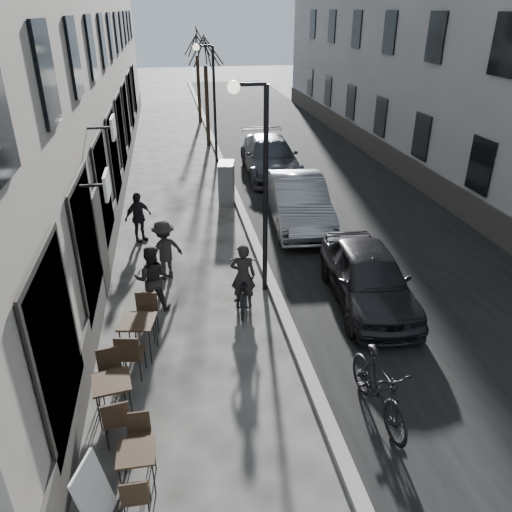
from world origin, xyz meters
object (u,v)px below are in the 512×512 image
object	(u,v)px
tree_near	(205,49)
sign_board	(97,501)
tree_far	(196,42)
bicycle	(243,287)
pedestrian_mid	(164,250)
bistro_set_b	(113,395)
car_mid	(298,201)
bistro_set_c	(139,334)
pedestrian_near	(151,278)
streetlamp_far	(210,91)
bistro_set_a	(138,464)
car_far	(270,157)
moped	(379,388)
utility_cabinet	(226,183)
streetlamp_near	(258,169)
pedestrian_far	(138,217)
car_near	(368,277)

from	to	relation	value
tree_near	sign_board	distance (m)	21.64
tree_far	bicycle	distance (m)	22.07
sign_board	pedestrian_mid	bearing A→B (deg)	100.52
bistro_set_b	car_mid	bearing A→B (deg)	47.43
bistro_set_c	pedestrian_near	distance (m)	1.81
streetlamp_far	pedestrian_near	world-z (taller)	streetlamp_far
bistro_set_a	bicycle	distance (m)	5.26
pedestrian_mid	car_mid	world-z (taller)	pedestrian_mid
car_far	moped	xyz separation A→B (m)	(-0.95, -14.23, -0.16)
bistro_set_a	pedestrian_near	world-z (taller)	pedestrian_near
bistro_set_b	pedestrian_mid	xyz separation A→B (m)	(0.94, 4.94, 0.34)
bistro_set_c	pedestrian_mid	size ratio (longest dim) A/B	1.08
tree_far	pedestrian_near	size ratio (longest dim) A/B	3.50
bicycle	car_mid	world-z (taller)	car_mid
bistro_set_c	car_mid	xyz separation A→B (m)	(4.89, 6.23, 0.28)
tree_near	car_mid	bearing A→B (deg)	-79.85
tree_near	sign_board	world-z (taller)	tree_near
sign_board	utility_cabinet	distance (m)	12.83
pedestrian_near	car_far	world-z (taller)	pedestrian_near
streetlamp_near	bicycle	xyz separation A→B (m)	(-0.48, -0.67, -2.67)
pedestrian_far	car_mid	xyz separation A→B (m)	(5.08, 0.46, 0.02)
bistro_set_c	streetlamp_far	bearing A→B (deg)	90.11
sign_board	pedestrian_near	size ratio (longest dim) A/B	0.67
pedestrian_mid	car_near	xyz separation A→B (m)	(4.76, -2.10, -0.10)
utility_cabinet	car_mid	xyz separation A→B (m)	(2.05, -2.44, 0.04)
sign_board	bistro_set_a	bearing A→B (deg)	64.85
streetlamp_far	sign_board	bearing A→B (deg)	-100.39
tree_near	pedestrian_far	xyz separation A→B (m)	(-3.12, -11.44, -3.89)
bistro_set_c	pedestrian_far	xyz separation A→B (m)	(-0.19, 5.78, 0.26)
tree_near	pedestrian_far	size ratio (longest dim) A/B	3.68
streetlamp_far	pedestrian_near	xyz separation A→B (m)	(-2.60, -12.45, -2.35)
sign_board	car_mid	bearing A→B (deg)	80.54
pedestrian_far	bistro_set_c	bearing A→B (deg)	-124.56
car_mid	bistro_set_c	bearing A→B (deg)	-123.57
tree_near	pedestrian_mid	size ratio (longest dim) A/B	3.52
streetlamp_near	moped	xyz separation A→B (m)	(1.27, -4.66, -2.55)
tree_far	pedestrian_near	world-z (taller)	tree_far
bicycle	moped	bearing A→B (deg)	124.79
pedestrian_near	pedestrian_mid	distance (m)	1.53
car_mid	streetlamp_near	bearing A→B (deg)	-112.37
tree_near	pedestrian_mid	distance (m)	14.67
moped	tree_far	bearing A→B (deg)	88.33
moped	sign_board	bearing A→B (deg)	-168.51
pedestrian_near	pedestrian_far	bearing A→B (deg)	-80.60
pedestrian_mid	moped	xyz separation A→B (m)	(3.56, -5.70, -0.20)
streetlamp_far	pedestrian_near	size ratio (longest dim) A/B	3.12
sign_board	utility_cabinet	xyz separation A→B (m)	(3.28, 12.40, 0.31)
moped	pedestrian_near	bearing A→B (deg)	128.26
tree_far	bistro_set_c	xyz separation A→B (m)	(-2.93, -23.22, -4.15)
utility_cabinet	car_near	size ratio (longest dim) A/B	0.36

